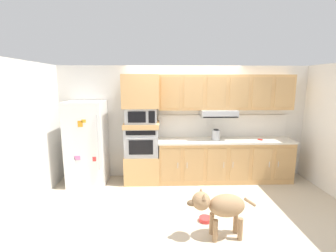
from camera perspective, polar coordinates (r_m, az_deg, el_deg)
The scene contains 17 objects.
ground_plane at distance 4.83m, azimuth 4.76°, elevation -16.09°, with size 9.60×9.60×0.00m, color beige.
back_kitchen_wall at distance 5.50m, azimuth 3.65°, elevation 0.95°, with size 6.20×0.12×2.50m, color silver.
side_panel_left at distance 4.94m, azimuth -29.23°, elevation -1.45°, with size 0.12×7.10×2.50m, color silver.
refrigerator at distance 5.36m, azimuth -18.58°, elevation -3.87°, with size 0.76×0.73×1.76m.
oven_base_cabinet at distance 5.39m, azimuth -6.05°, elevation -9.76°, with size 0.74×0.62×0.60m, color tan.
built_in_oven at distance 5.21m, azimuth -6.17°, elevation -3.56°, with size 0.70×0.62×0.60m.
appliance_mid_shelf at distance 5.14m, azimuth -6.25°, elevation 0.23°, with size 0.74×0.62×0.10m, color tan.
microwave at distance 5.10m, azimuth -6.29°, elevation 2.55°, with size 0.64×0.54×0.32m.
appliance_upper_cabinet at distance 5.06m, azimuth -6.41°, elevation 8.17°, with size 0.74×0.62×0.68m, color tan.
lower_cabinet_run at distance 5.50m, azimuth 13.17°, elevation -8.00°, with size 2.86×0.63×0.88m.
countertop_slab at distance 5.38m, azimuth 13.36°, elevation -3.34°, with size 2.90×0.64×0.04m, color silver.
backsplash_panel at distance 5.60m, azimuth 12.72°, elevation 0.04°, with size 2.90×0.02×0.50m, color silver.
upper_cabinet_with_hood at distance 5.35m, azimuth 13.36°, elevation 7.44°, with size 2.86×0.48×0.88m.
screwdriver at distance 5.54m, azimuth 20.98°, elevation -2.99°, with size 0.17×0.17×0.03m.
electric_kettle at distance 5.25m, azimuth 11.23°, elevation -2.09°, with size 0.17×0.17×0.24m.
dog at distance 3.56m, azimuth 12.31°, elevation -17.99°, with size 0.98×0.35×0.71m.
dog_food_bowl at distance 4.09m, azimuth 8.82°, elevation -20.91°, with size 0.20×0.20×0.06m.
Camera 1 is at (-0.52, -4.29, 2.15)m, focal length 25.81 mm.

